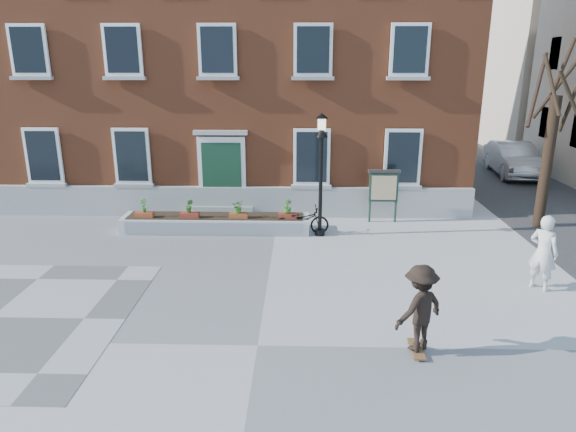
{
  "coord_description": "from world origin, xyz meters",
  "views": [
    {
      "loc": [
        0.86,
        -9.03,
        5.45
      ],
      "look_at": [
        0.5,
        4.0,
        1.5
      ],
      "focal_mm": 32.0,
      "sensor_mm": 36.0,
      "label": 1
    }
  ],
  "objects_px": {
    "parked_car": "(513,159)",
    "notice_board": "(384,187)",
    "lamp_post": "(321,158)",
    "bicycle": "(302,220)",
    "skateboarder": "(420,308)",
    "bystander": "(543,253)"
  },
  "relations": [
    {
      "from": "parked_car",
      "to": "notice_board",
      "type": "relative_size",
      "value": 2.63
    },
    {
      "from": "parked_car",
      "to": "lamp_post",
      "type": "xyz_separation_m",
      "value": [
        -9.84,
        -9.49,
        1.73
      ]
    },
    {
      "from": "bicycle",
      "to": "skateboarder",
      "type": "bearing_deg",
      "value": -168.23
    },
    {
      "from": "parked_car",
      "to": "notice_board",
      "type": "xyz_separation_m",
      "value": [
        -7.6,
        -7.99,
        0.45
      ]
    },
    {
      "from": "bystander",
      "to": "notice_board",
      "type": "relative_size",
      "value": 1.02
    },
    {
      "from": "lamp_post",
      "to": "skateboarder",
      "type": "distance_m",
      "value": 7.34
    },
    {
      "from": "parked_car",
      "to": "lamp_post",
      "type": "relative_size",
      "value": 1.25
    },
    {
      "from": "bicycle",
      "to": "parked_car",
      "type": "bearing_deg",
      "value": -53.96
    },
    {
      "from": "bicycle",
      "to": "bystander",
      "type": "bearing_deg",
      "value": -130.24
    },
    {
      "from": "lamp_post",
      "to": "notice_board",
      "type": "distance_m",
      "value": 2.98
    },
    {
      "from": "bicycle",
      "to": "parked_car",
      "type": "relative_size",
      "value": 0.36
    },
    {
      "from": "bicycle",
      "to": "bystander",
      "type": "distance_m",
      "value": 7.18
    },
    {
      "from": "bicycle",
      "to": "notice_board",
      "type": "relative_size",
      "value": 0.95
    },
    {
      "from": "parked_car",
      "to": "bystander",
      "type": "bearing_deg",
      "value": -103.79
    },
    {
      "from": "bystander",
      "to": "skateboarder",
      "type": "height_order",
      "value": "bystander"
    },
    {
      "from": "bystander",
      "to": "skateboarder",
      "type": "relative_size",
      "value": 1.05
    },
    {
      "from": "notice_board",
      "to": "parked_car",
      "type": "bearing_deg",
      "value": 46.45
    },
    {
      "from": "parked_car",
      "to": "bystander",
      "type": "height_order",
      "value": "bystander"
    },
    {
      "from": "bystander",
      "to": "skateboarder",
      "type": "distance_m",
      "value": 4.75
    },
    {
      "from": "bicycle",
      "to": "lamp_post",
      "type": "xyz_separation_m",
      "value": [
        0.59,
        -0.09,
        2.07
      ]
    },
    {
      "from": "notice_board",
      "to": "bystander",
      "type": "bearing_deg",
      "value": -60.43
    },
    {
      "from": "notice_board",
      "to": "bicycle",
      "type": "bearing_deg",
      "value": -153.59
    }
  ]
}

